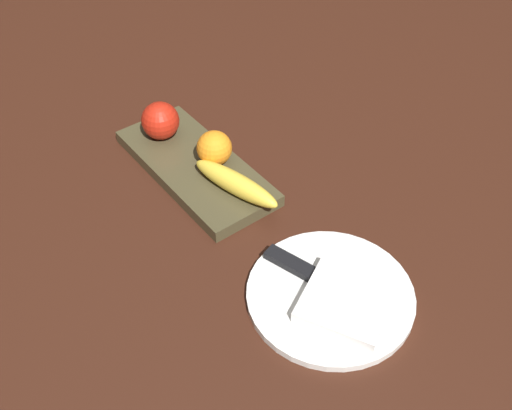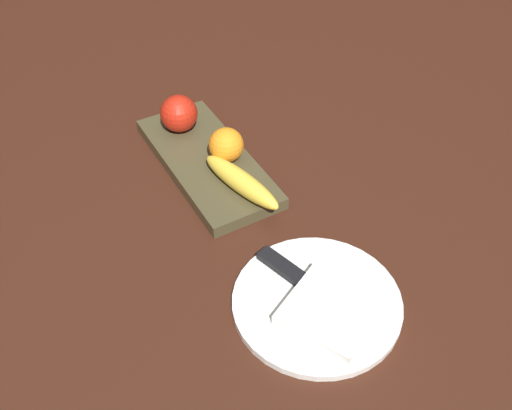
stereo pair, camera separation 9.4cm
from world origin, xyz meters
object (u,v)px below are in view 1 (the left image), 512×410
(banana, at_px, (236,183))
(folded_napkin, at_px, (346,302))
(apple, at_px, (160,121))
(fruit_tray, at_px, (195,167))
(knife, at_px, (301,269))
(orange_near_apple, at_px, (214,148))
(dinner_plate, at_px, (330,295))

(banana, relative_size, folded_napkin, 1.47)
(apple, height_order, banana, apple)
(fruit_tray, xyz_separation_m, knife, (0.30, -0.01, 0.01))
(folded_napkin, bearing_deg, knife, -174.54)
(orange_near_apple, distance_m, dinner_plate, 0.34)
(fruit_tray, relative_size, banana, 1.89)
(apple, bearing_deg, folded_napkin, 0.74)
(fruit_tray, relative_size, apple, 4.73)
(banana, height_order, dinner_plate, banana)
(orange_near_apple, relative_size, folded_napkin, 0.52)
(fruit_tray, distance_m, folded_napkin, 0.39)
(fruit_tray, height_order, knife, knife)
(banana, distance_m, orange_near_apple, 0.09)
(banana, distance_m, dinner_plate, 0.25)
(folded_napkin, xyz_separation_m, knife, (-0.09, -0.01, -0.00))
(fruit_tray, relative_size, folded_napkin, 2.78)
(fruit_tray, height_order, dinner_plate, fruit_tray)
(apple, relative_size, orange_near_apple, 1.12)
(apple, xyz_separation_m, folded_napkin, (0.49, 0.01, -0.04))
(fruit_tray, distance_m, apple, 0.11)
(orange_near_apple, relative_size, knife, 0.35)
(orange_near_apple, bearing_deg, knife, -7.49)
(banana, relative_size, orange_near_apple, 2.80)
(knife, bearing_deg, folded_napkin, -10.84)
(knife, bearing_deg, apple, 163.41)
(orange_near_apple, xyz_separation_m, folded_napkin, (0.36, -0.03, -0.03))
(apple, bearing_deg, banana, 5.07)
(orange_near_apple, bearing_deg, fruit_tray, -127.22)
(banana, relative_size, knife, 0.97)
(knife, bearing_deg, fruit_tray, 162.10)
(apple, bearing_deg, knife, -0.30)
(orange_near_apple, distance_m, folded_napkin, 0.37)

